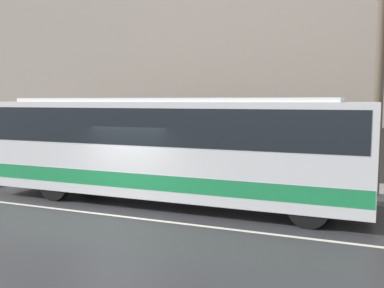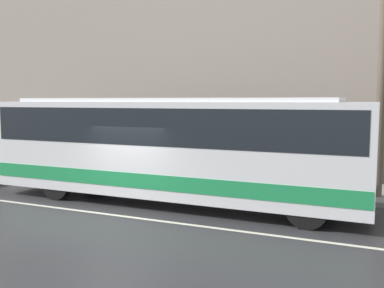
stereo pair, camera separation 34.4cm
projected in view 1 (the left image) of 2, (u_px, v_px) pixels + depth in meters
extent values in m
plane|color=#2D2D30|center=(116.00, 216.00, 12.20)|extent=(60.00, 60.00, 0.00)
cube|color=gray|center=(190.00, 179.00, 17.34)|extent=(60.00, 3.18, 0.17)
cube|color=gray|center=(206.00, 72.00, 18.49)|extent=(60.00, 0.30, 9.04)
cube|color=#2D2B28|center=(204.00, 150.00, 18.69)|extent=(60.00, 0.06, 2.26)
cube|color=beige|center=(116.00, 216.00, 12.20)|extent=(54.00, 0.14, 0.01)
cube|color=white|center=(169.00, 148.00, 13.53)|extent=(12.13, 2.45, 2.89)
cube|color=#1E8C4C|center=(169.00, 175.00, 13.62)|extent=(12.07, 2.48, 0.45)
cube|color=black|center=(169.00, 125.00, 13.46)|extent=(11.77, 2.47, 1.10)
cube|color=orange|center=(377.00, 110.00, 11.14)|extent=(0.12, 1.84, 0.28)
cube|color=white|center=(169.00, 100.00, 13.38)|extent=(10.31, 2.09, 0.12)
cylinder|color=black|center=(308.00, 207.00, 11.00)|extent=(1.09, 0.28, 1.09)
cylinder|color=black|center=(317.00, 191.00, 12.96)|extent=(1.09, 0.28, 1.09)
cylinder|color=black|center=(55.00, 184.00, 14.06)|extent=(1.09, 0.28, 1.09)
cylinder|color=black|center=(93.00, 174.00, 16.02)|extent=(1.09, 0.28, 1.09)
cylinder|color=brown|center=(379.00, 91.00, 13.76)|extent=(0.29, 0.29, 6.81)
cylinder|color=#333338|center=(174.00, 156.00, 18.71)|extent=(0.36, 0.36, 1.41)
sphere|color=tan|center=(174.00, 137.00, 18.62)|extent=(0.26, 0.26, 0.26)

